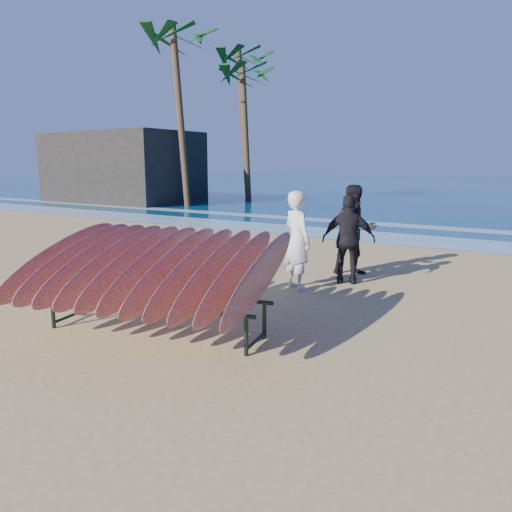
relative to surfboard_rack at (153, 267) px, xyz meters
The scene contains 11 objects.
ground 1.33m from the surfboard_rack, 37.98° to the left, with size 120.00×120.00×0.00m, color tan.
foam_near 10.65m from the surfboard_rack, 85.96° to the left, with size 160.00×160.00×0.00m, color white.
foam_far 14.13m from the surfboard_rack, 86.96° to the left, with size 160.00×160.00×0.00m, color white.
surfboard_rack is the anchor object (origin of this frame).
person_white 3.32m from the surfboard_rack, 83.10° to the left, with size 0.67×0.44×1.83m, color white.
person_dark_a 5.10m from the surfboard_rack, 80.81° to the left, with size 0.92×0.71×1.89m, color black.
person_dark_b 4.34m from the surfboard_rack, 76.34° to the left, with size 1.02×0.42×1.73m, color black.
building 25.75m from the surfboard_rack, 139.19° to the left, with size 9.42×5.24×4.19m, color #2D2823.
palm_left 22.50m from the surfboard_rack, 130.76° to the left, with size 5.20×5.20×9.55m.
palm_mid 25.79m from the surfboard_rack, 121.82° to the left, with size 5.20×5.20×8.39m.
palm_right 29.23m from the surfboard_rack, 122.44° to the left, with size 5.20×5.20×9.92m.
Camera 1 is at (4.05, -5.31, 2.30)m, focal length 35.00 mm.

